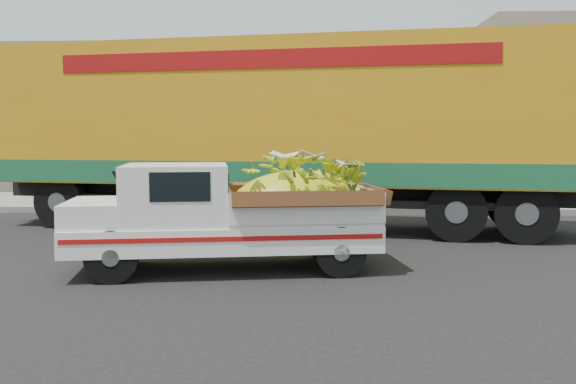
{
  "coord_description": "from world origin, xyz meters",
  "views": [
    {
      "loc": [
        1.06,
        -8.99,
        1.92
      ],
      "look_at": [
        0.63,
        0.83,
        1.06
      ],
      "focal_mm": 40.0,
      "sensor_mm": 36.0,
      "label": 1
    }
  ],
  "objects": [
    {
      "name": "sidewalk",
      "position": [
        0.0,
        8.86,
        0.07
      ],
      "size": [
        60.0,
        4.0,
        0.14
      ],
      "primitive_type": "cube",
      "color": "gray",
      "rests_on": "ground"
    },
    {
      "name": "curb",
      "position": [
        0.0,
        6.76,
        0.07
      ],
      "size": [
        60.0,
        0.25,
        0.15
      ],
      "primitive_type": "cube",
      "color": "gray",
      "rests_on": "ground"
    },
    {
      "name": "pickup_truck",
      "position": [
        0.08,
        0.1,
        0.82
      ],
      "size": [
        4.53,
        2.28,
        1.52
      ],
      "rotation": [
        0.0,
        0.0,
        0.17
      ],
      "color": "black",
      "rests_on": "ground"
    },
    {
      "name": "building_left",
      "position": [
        -8.0,
        14.76,
        2.5
      ],
      "size": [
        18.0,
        6.0,
        5.0
      ],
      "primitive_type": "cube",
      "color": "gray",
      "rests_on": "ground"
    },
    {
      "name": "semi_trailer",
      "position": [
        0.36,
        4.31,
        2.12
      ],
      "size": [
        12.08,
        4.55,
        3.8
      ],
      "rotation": [
        0.0,
        0.0,
        -0.18
      ],
      "color": "black",
      "rests_on": "ground"
    },
    {
      "name": "ground",
      "position": [
        0.0,
        0.0,
        0.0
      ],
      "size": [
        100.0,
        100.0,
        0.0
      ],
      "primitive_type": "plane",
      "color": "black",
      "rests_on": "ground"
    }
  ]
}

